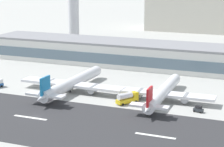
# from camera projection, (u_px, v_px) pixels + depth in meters

# --- Properties ---
(ground_plane) EXTENTS (1400.00, 1400.00, 0.00)m
(ground_plane) POSITION_uv_depth(u_px,v_px,m) (35.00, 117.00, 139.59)
(ground_plane) COLOR #A8A8A3
(runway_strip) EXTENTS (800.00, 39.94, 0.08)m
(runway_strip) POSITION_uv_depth(u_px,v_px,m) (33.00, 118.00, 138.76)
(runway_strip) COLOR #2D2D30
(runway_strip) RESTS_ON ground_plane
(runway_centreline_dash_4) EXTENTS (12.00, 1.20, 0.01)m
(runway_centreline_dash_4) POSITION_uv_depth(u_px,v_px,m) (30.00, 118.00, 139.13)
(runway_centreline_dash_4) COLOR white
(runway_centreline_dash_4) RESTS_ON runway_strip
(runway_centreline_dash_5) EXTENTS (12.00, 1.20, 0.01)m
(runway_centreline_dash_5) POSITION_uv_depth(u_px,v_px,m) (155.00, 136.00, 124.05)
(runway_centreline_dash_5) COLOR white
(runway_centreline_dash_5) RESTS_ON runway_strip
(terminal_building) EXTENTS (174.32, 23.63, 11.74)m
(terminal_building) POSITION_uv_depth(u_px,v_px,m) (158.00, 56.00, 207.53)
(terminal_building) COLOR silver
(terminal_building) RESTS_ON ground_plane
(control_tower) EXTENTS (10.99, 10.99, 47.00)m
(control_tower) POSITION_uv_depth(u_px,v_px,m) (73.00, 2.00, 251.49)
(control_tower) COLOR silver
(control_tower) RESTS_ON ground_plane
(airliner_blue_tail_gate_0) EXTENTS (42.73, 49.29, 10.29)m
(airliner_blue_tail_gate_0) POSITION_uv_depth(u_px,v_px,m) (70.00, 84.00, 167.03)
(airliner_blue_tail_gate_0) COLOR silver
(airliner_blue_tail_gate_0) RESTS_ON ground_plane
(airliner_red_tail_gate_1) EXTENTS (37.70, 46.61, 9.72)m
(airliner_red_tail_gate_1) POSITION_uv_depth(u_px,v_px,m) (162.00, 93.00, 155.02)
(airliner_red_tail_gate_1) COLOR white
(airliner_red_tail_gate_1) RESTS_ON ground_plane
(service_baggage_tug_1) EXTENTS (3.49, 2.51, 2.20)m
(service_baggage_tug_1) POSITION_uv_depth(u_px,v_px,m) (198.00, 109.00, 144.37)
(service_baggage_tug_1) COLOR #2D3338
(service_baggage_tug_1) RESTS_ON ground_plane
(service_fuel_truck_2) EXTENTS (6.63, 8.61, 3.95)m
(service_fuel_truck_2) POSITION_uv_depth(u_px,v_px,m) (127.00, 98.00, 153.41)
(service_fuel_truck_2) COLOR gold
(service_fuel_truck_2) RESTS_ON ground_plane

